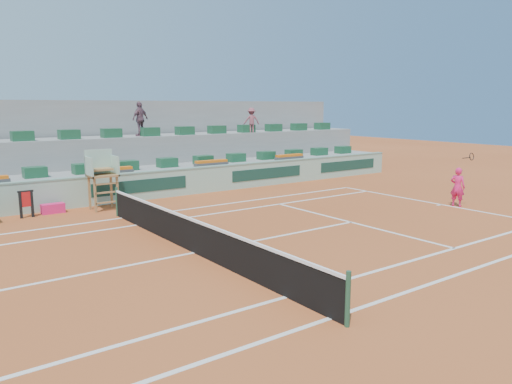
{
  "coord_description": "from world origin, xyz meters",
  "views": [
    {
      "loc": [
        -6.62,
        -12.1,
        4.14
      ],
      "look_at": [
        4.0,
        2.5,
        1.0
      ],
      "focal_mm": 35.0,
      "sensor_mm": 36.0,
      "label": 1
    }
  ],
  "objects": [
    {
      "name": "ground",
      "position": [
        0.0,
        0.0,
        0.0
      ],
      "size": [
        90.0,
        90.0,
        0.0
      ],
      "primitive_type": "plane",
      "color": "#A0471F",
      "rests_on": "ground"
    },
    {
      "name": "seating_tier_lower",
      "position": [
        0.0,
        10.7,
        0.6
      ],
      "size": [
        36.0,
        4.0,
        1.2
      ],
      "primitive_type": "cube",
      "color": "gray",
      "rests_on": "ground"
    },
    {
      "name": "seating_tier_upper",
      "position": [
        0.0,
        12.3,
        1.3
      ],
      "size": [
        36.0,
        2.4,
        2.6
      ],
      "primitive_type": "cube",
      "color": "gray",
      "rests_on": "ground"
    },
    {
      "name": "stadium_back_wall",
      "position": [
        0.0,
        13.9,
        2.2
      ],
      "size": [
        36.0,
        0.4,
        4.4
      ],
      "primitive_type": "cube",
      "color": "gray",
      "rests_on": "ground"
    },
    {
      "name": "player_bag",
      "position": [
        -1.85,
        7.9,
        0.19
      ],
      "size": [
        0.85,
        0.38,
        0.38
      ],
      "primitive_type": "cube",
      "color": "#F21F6A",
      "rests_on": "ground"
    },
    {
      "name": "spectator_mid",
      "position": [
        3.64,
        11.98,
        3.47
      ],
      "size": [
        1.1,
        0.79,
        1.73
      ],
      "primitive_type": "imported",
      "rotation": [
        0.0,
        0.0,
        3.55
      ],
      "color": "#734D5B",
      "rests_on": "seating_tier_upper"
    },
    {
      "name": "spectator_right",
      "position": [
        10.17,
        11.42,
        3.3
      ],
      "size": [
        1.04,
        0.82,
        1.41
      ],
      "primitive_type": "imported",
      "rotation": [
        0.0,
        0.0,
        2.77
      ],
      "color": "#8E4751",
      "rests_on": "seating_tier_upper"
    },
    {
      "name": "court_lines",
      "position": [
        0.0,
        0.0,
        0.01
      ],
      "size": [
        23.89,
        11.09,
        0.01
      ],
      "color": "silver",
      "rests_on": "ground"
    },
    {
      "name": "tennis_net",
      "position": [
        0.0,
        0.0,
        0.53
      ],
      "size": [
        0.1,
        11.97,
        1.1
      ],
      "color": "black",
      "rests_on": "ground"
    },
    {
      "name": "advertising_hoarding",
      "position": [
        0.02,
        8.5,
        0.63
      ],
      "size": [
        36.0,
        0.34,
        1.26
      ],
      "color": "#9AC2AC",
      "rests_on": "ground"
    },
    {
      "name": "umpire_chair",
      "position": [
        0.0,
        7.5,
        1.54
      ],
      "size": [
        1.1,
        0.9,
        2.4
      ],
      "color": "olive",
      "rests_on": "ground"
    },
    {
      "name": "seat_row_lower",
      "position": [
        0.0,
        9.8,
        1.42
      ],
      "size": [
        32.9,
        0.6,
        0.44
      ],
      "color": "#1A4F2F",
      "rests_on": "seating_tier_lower"
    },
    {
      "name": "seat_row_upper",
      "position": [
        0.0,
        11.7,
        2.82
      ],
      "size": [
        32.9,
        0.6,
        0.44
      ],
      "color": "#1A4F2F",
      "rests_on": "seating_tier_upper"
    },
    {
      "name": "flower_planters",
      "position": [
        -1.5,
        9.0,
        1.33
      ],
      "size": [
        26.8,
        0.36,
        0.28
      ],
      "color": "#464646",
      "rests_on": "seating_tier_lower"
    },
    {
      "name": "towel_rack",
      "position": [
        -2.83,
        7.65,
        0.6
      ],
      "size": [
        0.55,
        0.09,
        1.03
      ],
      "color": "black",
      "rests_on": "ground"
    },
    {
      "name": "tennis_player",
      "position": [
        12.07,
        -0.58,
        0.82
      ],
      "size": [
        0.51,
        0.89,
        2.28
      ],
      "color": "#F21F6A",
      "rests_on": "ground"
    }
  ]
}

